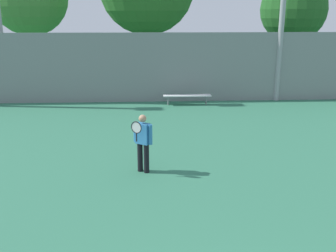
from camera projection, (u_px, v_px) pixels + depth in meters
name	position (u px, v px, depth m)	size (l,w,h in m)	color
tennis_player	(143.00, 140.00, 10.05)	(0.53, 0.51, 1.54)	black
bench_courtside_far	(187.00, 96.00, 17.79)	(2.17, 0.40, 0.45)	white
back_fence	(174.00, 68.00, 18.20)	(28.85, 0.06, 3.18)	gray
tree_green_tall	(294.00, 10.00, 24.01)	(4.02, 4.02, 6.27)	brown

